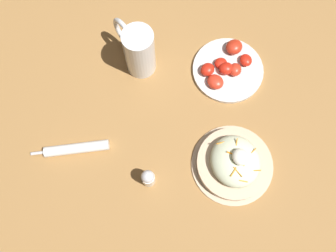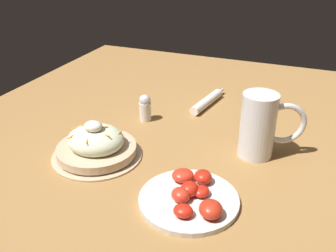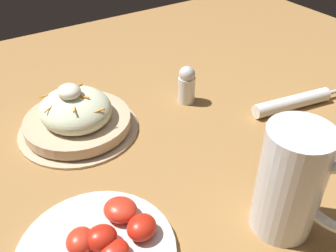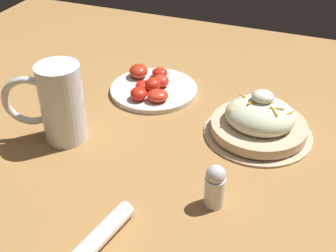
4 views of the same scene
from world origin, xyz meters
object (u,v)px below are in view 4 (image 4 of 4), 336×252
object	(u,v)px
napkin_roll	(92,244)
salt_shaker	(215,185)
salad_plate	(259,122)
beer_mug	(60,107)
tomato_plate	(152,87)

from	to	relation	value
napkin_roll	salt_shaker	world-z (taller)	salt_shaker
salad_plate	salt_shaker	xyz separation A→B (m)	(0.02, 0.22, 0.01)
beer_mug	tomato_plate	world-z (taller)	beer_mug
beer_mug	salt_shaker	size ratio (longest dim) A/B	2.03
salad_plate	beer_mug	world-z (taller)	beer_mug
salad_plate	salt_shaker	world-z (taller)	salad_plate
tomato_plate	salad_plate	bearing A→B (deg)	163.15
beer_mug	salt_shaker	distance (m)	0.34
salad_plate	tomato_plate	xyz separation A→B (m)	(0.27, -0.08, -0.02)
tomato_plate	salt_shaker	size ratio (longest dim) A/B	2.59
salad_plate	salt_shaker	bearing A→B (deg)	83.60
beer_mug	napkin_roll	xyz separation A→B (m)	(-0.19, 0.23, -0.06)
napkin_roll	salt_shaker	xyz separation A→B (m)	(-0.14, -0.16, 0.03)
napkin_roll	salt_shaker	distance (m)	0.21
salad_plate	tomato_plate	bearing A→B (deg)	-16.85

